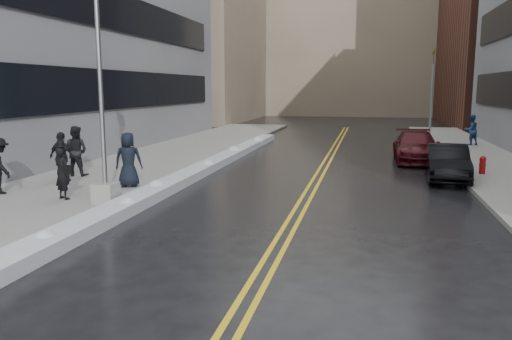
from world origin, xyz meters
The scene contains 18 objects.
ground centered at (0.00, 0.00, 0.00)m, with size 160.00×160.00×0.00m, color black.
sidewalk_west centered at (-5.75, 10.00, 0.07)m, with size 5.50×50.00×0.15m, color gray.
sidewalk_east centered at (10.00, 10.00, 0.07)m, with size 4.00×50.00×0.15m, color gray.
lane_line_left centered at (2.35, 10.00, 0.00)m, with size 0.12×50.00×0.01m, color gold.
lane_line_right centered at (2.65, 10.00, 0.00)m, with size 0.12×50.00×0.01m, color gold.
snow_ridge centered at (-2.45, 8.00, 0.17)m, with size 0.90×30.00×0.34m, color silver.
building_west_far centered at (-15.50, 44.00, 9.00)m, with size 14.00×22.00×18.00m, color gray.
building_far centered at (2.00, 60.00, 11.00)m, with size 36.00×16.00×22.00m, color gray.
lamppost centered at (-3.30, 2.00, 2.53)m, with size 0.65×0.65×7.62m.
fire_hydrant centered at (9.00, 10.00, 0.55)m, with size 0.26×0.26×0.73m.
traffic_signal centered at (8.50, 24.00, 3.40)m, with size 0.16×0.20×6.00m.
pedestrian_fedora centered at (-4.82, 2.13, 0.98)m, with size 0.61×0.40×1.66m, color black.
pedestrian_b centered at (-6.80, 6.01, 1.14)m, with size 0.96×0.75×1.97m, color black.
pedestrian_c centered at (-3.73, 4.40, 1.11)m, with size 0.94×0.61×1.92m, color black.
pedestrian_d centered at (-6.53, 4.69, 1.08)m, with size 1.09×0.45×1.85m, color black.
pedestrian_east centered at (10.54, 20.88, 1.07)m, with size 0.89×0.70×1.84m, color navy.
car_black centered at (7.50, 9.04, 0.70)m, with size 1.48×4.24×1.40m, color black.
car_maroon centered at (6.77, 14.01, 0.74)m, with size 2.07×5.10×1.48m, color #3A090E.
Camera 1 is at (4.40, -11.47, 3.60)m, focal length 35.00 mm.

